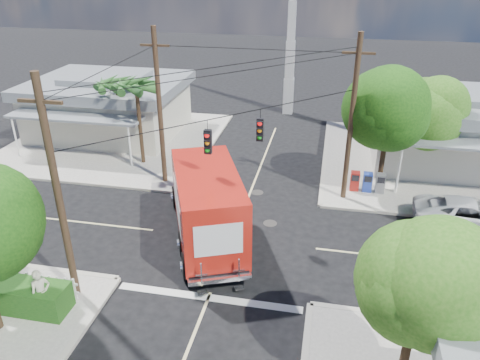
# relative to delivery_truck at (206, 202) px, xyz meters

# --- Properties ---
(ground) EXTENTS (120.00, 120.00, 0.00)m
(ground) POSITION_rel_delivery_truck_xyz_m (1.20, 0.05, -1.91)
(ground) COLOR black
(ground) RESTS_ON ground
(sidewalk_ne) EXTENTS (14.12, 14.12, 0.14)m
(sidewalk_ne) POSITION_rel_delivery_truck_xyz_m (12.08, 10.93, -1.84)
(sidewalk_ne) COLOR gray
(sidewalk_ne) RESTS_ON ground
(sidewalk_nw) EXTENTS (14.12, 14.12, 0.14)m
(sidewalk_nw) POSITION_rel_delivery_truck_xyz_m (-9.68, 10.93, -1.84)
(sidewalk_nw) COLOR gray
(sidewalk_nw) RESTS_ON ground
(road_markings) EXTENTS (32.00, 32.00, 0.01)m
(road_markings) POSITION_rel_delivery_truck_xyz_m (1.20, -1.42, -1.90)
(road_markings) COLOR beige
(road_markings) RESTS_ON ground
(building_ne) EXTENTS (11.80, 10.20, 4.50)m
(building_ne) POSITION_rel_delivery_truck_xyz_m (13.70, 12.01, 0.41)
(building_ne) COLOR beige
(building_ne) RESTS_ON sidewalk_ne
(building_nw) EXTENTS (10.80, 10.20, 4.30)m
(building_nw) POSITION_rel_delivery_truck_xyz_m (-10.80, 12.51, 0.31)
(building_nw) COLOR beige
(building_nw) RESTS_ON sidewalk_nw
(radio_tower) EXTENTS (0.80, 0.80, 17.00)m
(radio_tower) POSITION_rel_delivery_truck_xyz_m (1.70, 20.05, 3.73)
(radio_tower) COLOR silver
(radio_tower) RESTS_ON ground
(tree_ne_front) EXTENTS (4.21, 4.14, 6.66)m
(tree_ne_front) POSITION_rel_delivery_truck_xyz_m (8.41, 6.81, 2.86)
(tree_ne_front) COLOR #422D1C
(tree_ne_front) RESTS_ON sidewalk_ne
(tree_ne_back) EXTENTS (3.77, 3.66, 5.82)m
(tree_ne_back) POSITION_rel_delivery_truck_xyz_m (11.01, 9.01, 2.28)
(tree_ne_back) COLOR #422D1C
(tree_ne_back) RESTS_ON sidewalk_ne
(tree_se) EXTENTS (3.67, 3.54, 5.62)m
(tree_se) POSITION_rel_delivery_truck_xyz_m (8.21, -7.19, 2.13)
(tree_se) COLOR #422D1C
(tree_se) RESTS_ON sidewalk_se
(palm_nw_front) EXTENTS (3.01, 3.08, 5.59)m
(palm_nw_front) POSITION_rel_delivery_truck_xyz_m (-6.30, 7.55, 3.14)
(palm_nw_front) COLOR #422D1C
(palm_nw_front) RESTS_ON sidewalk_nw
(palm_nw_back) EXTENTS (3.01, 3.08, 5.19)m
(palm_nw_back) POSITION_rel_delivery_truck_xyz_m (-8.30, 9.05, 2.76)
(palm_nw_back) COLOR #422D1C
(palm_nw_back) RESTS_ON sidewalk_nw
(utility_poles) EXTENTS (12.00, 10.68, 9.00)m
(utility_poles) POSITION_rel_delivery_truck_xyz_m (-0.38, 1.65, 2.77)
(utility_poles) COLOR #473321
(utility_poles) RESTS_ON ground
(picket_fence) EXTENTS (5.94, 0.06, 1.00)m
(picket_fence) POSITION_rel_delivery_truck_xyz_m (-6.60, -5.55, -1.23)
(picket_fence) COLOR silver
(picket_fence) RESTS_ON sidewalk_sw
(vending_boxes) EXTENTS (1.90, 0.50, 1.10)m
(vending_boxes) POSITION_rel_delivery_truck_xyz_m (7.70, 6.25, -1.22)
(vending_boxes) COLOR #A41C16
(vending_boxes) RESTS_ON sidewalk_ne
(delivery_truck) EXTENTS (5.66, 8.98, 3.75)m
(delivery_truck) POSITION_rel_delivery_truck_xyz_m (0.00, 0.00, 0.00)
(delivery_truck) COLOR black
(delivery_truck) RESTS_ON ground
(parked_car) EXTENTS (5.31, 2.53, 1.46)m
(parked_car) POSITION_rel_delivery_truck_xyz_m (12.47, 3.49, -1.17)
(parked_car) COLOR silver
(parked_car) RESTS_ON ground
(pedestrian) EXTENTS (0.82, 0.83, 1.93)m
(pedestrian) POSITION_rel_delivery_truck_xyz_m (-4.53, -6.49, -0.80)
(pedestrian) COLOR beige
(pedestrian) RESTS_ON sidewalk_sw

